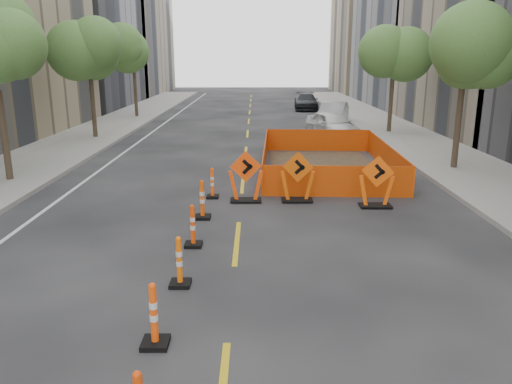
{
  "coord_description": "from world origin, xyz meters",
  "views": [
    {
      "loc": [
        0.45,
        -7.5,
        4.39
      ],
      "look_at": [
        0.47,
        4.65,
        1.1
      ],
      "focal_mm": 35.0,
      "sensor_mm": 36.0,
      "label": 1
    }
  ],
  "objects_px": {
    "channelizer_4": "(193,226)",
    "parked_car_mid": "(333,114)",
    "channelizer_3": "(179,261)",
    "chevron_sign_right": "(377,182)",
    "channelizer_5": "(202,199)",
    "chevron_sign_center": "(298,177)",
    "channelizer_2": "(154,315)",
    "channelizer_6": "(212,183)",
    "parked_car_far": "(306,101)",
    "chevron_sign_left": "(246,176)",
    "parked_car_near": "(332,125)"
  },
  "relations": [
    {
      "from": "channelizer_2",
      "to": "channelizer_5",
      "type": "height_order",
      "value": "channelizer_5"
    },
    {
      "from": "chevron_sign_center",
      "to": "channelizer_6",
      "type": "bearing_deg",
      "value": -174.85
    },
    {
      "from": "channelizer_4",
      "to": "chevron_sign_left",
      "type": "relative_size",
      "value": 0.64
    },
    {
      "from": "channelizer_3",
      "to": "chevron_sign_center",
      "type": "height_order",
      "value": "chevron_sign_center"
    },
    {
      "from": "chevron_sign_center",
      "to": "parked_car_far",
      "type": "relative_size",
      "value": 0.33
    },
    {
      "from": "channelizer_5",
      "to": "chevron_sign_center",
      "type": "xyz_separation_m",
      "value": [
        2.8,
        1.71,
        0.24
      ]
    },
    {
      "from": "channelizer_5",
      "to": "chevron_sign_right",
      "type": "height_order",
      "value": "chevron_sign_right"
    },
    {
      "from": "parked_car_near",
      "to": "parked_car_far",
      "type": "xyz_separation_m",
      "value": [
        0.1,
        15.69,
        -0.04
      ]
    },
    {
      "from": "chevron_sign_right",
      "to": "parked_car_mid",
      "type": "height_order",
      "value": "chevron_sign_right"
    },
    {
      "from": "parked_car_mid",
      "to": "channelizer_3",
      "type": "bearing_deg",
      "value": -89.12
    },
    {
      "from": "channelizer_3",
      "to": "chevron_sign_right",
      "type": "distance_m",
      "value": 7.44
    },
    {
      "from": "channelizer_6",
      "to": "chevron_sign_center",
      "type": "bearing_deg",
      "value": -9.07
    },
    {
      "from": "channelizer_2",
      "to": "chevron_sign_right",
      "type": "xyz_separation_m",
      "value": [
        5.22,
        7.51,
        0.26
      ]
    },
    {
      "from": "channelizer_2",
      "to": "channelizer_6",
      "type": "xyz_separation_m",
      "value": [
        0.2,
        8.55,
        -0.04
      ]
    },
    {
      "from": "chevron_sign_right",
      "to": "channelizer_2",
      "type": "bearing_deg",
      "value": -102.3
    },
    {
      "from": "channelizer_2",
      "to": "parked_car_near",
      "type": "height_order",
      "value": "parked_car_near"
    },
    {
      "from": "channelizer_2",
      "to": "chevron_sign_center",
      "type": "height_order",
      "value": "chevron_sign_center"
    },
    {
      "from": "channelizer_5",
      "to": "chevron_sign_left",
      "type": "relative_size",
      "value": 0.69
    },
    {
      "from": "channelizer_4",
      "to": "channelizer_5",
      "type": "distance_m",
      "value": 2.14
    },
    {
      "from": "channelizer_5",
      "to": "chevron_sign_center",
      "type": "bearing_deg",
      "value": 31.37
    },
    {
      "from": "channelizer_4",
      "to": "chevron_sign_center",
      "type": "bearing_deg",
      "value": 53.85
    },
    {
      "from": "channelizer_3",
      "to": "parked_car_mid",
      "type": "height_order",
      "value": "parked_car_mid"
    },
    {
      "from": "chevron_sign_left",
      "to": "chevron_sign_right",
      "type": "height_order",
      "value": "chevron_sign_left"
    },
    {
      "from": "channelizer_2",
      "to": "channelizer_5",
      "type": "xyz_separation_m",
      "value": [
        0.1,
        6.41,
        0.02
      ]
    },
    {
      "from": "channelizer_6",
      "to": "channelizer_4",
      "type": "bearing_deg",
      "value": -91.5
    },
    {
      "from": "channelizer_6",
      "to": "chevron_sign_right",
      "type": "height_order",
      "value": "chevron_sign_right"
    },
    {
      "from": "channelizer_4",
      "to": "parked_car_mid",
      "type": "bearing_deg",
      "value": 73.2
    },
    {
      "from": "channelizer_4",
      "to": "parked_car_near",
      "type": "relative_size",
      "value": 0.24
    },
    {
      "from": "chevron_sign_left",
      "to": "chevron_sign_right",
      "type": "distance_m",
      "value": 3.98
    },
    {
      "from": "channelizer_2",
      "to": "chevron_sign_left",
      "type": "xyz_separation_m",
      "value": [
        1.28,
        8.12,
        0.28
      ]
    },
    {
      "from": "parked_car_near",
      "to": "channelizer_5",
      "type": "bearing_deg",
      "value": -128.59
    },
    {
      "from": "channelizer_5",
      "to": "chevron_sign_right",
      "type": "xyz_separation_m",
      "value": [
        5.12,
        1.1,
        0.24
      ]
    },
    {
      "from": "chevron_sign_right",
      "to": "channelizer_4",
      "type": "bearing_deg",
      "value": -125.28
    },
    {
      "from": "chevron_sign_center",
      "to": "parked_car_mid",
      "type": "bearing_deg",
      "value": 92.24
    },
    {
      "from": "channelizer_3",
      "to": "parked_car_far",
      "type": "height_order",
      "value": "parked_car_far"
    },
    {
      "from": "channelizer_3",
      "to": "channelizer_4",
      "type": "height_order",
      "value": "channelizer_4"
    },
    {
      "from": "parked_car_near",
      "to": "parked_car_mid",
      "type": "relative_size",
      "value": 0.95
    },
    {
      "from": "channelizer_3",
      "to": "channelizer_4",
      "type": "relative_size",
      "value": 0.99
    },
    {
      "from": "chevron_sign_left",
      "to": "channelizer_6",
      "type": "bearing_deg",
      "value": 148.61
    },
    {
      "from": "channelizer_3",
      "to": "chevron_sign_left",
      "type": "xyz_separation_m",
      "value": [
        1.2,
        5.98,
        0.29
      ]
    },
    {
      "from": "parked_car_far",
      "to": "channelizer_6",
      "type": "bearing_deg",
      "value": -98.34
    },
    {
      "from": "parked_car_mid",
      "to": "channelizer_6",
      "type": "bearing_deg",
      "value": -93.91
    },
    {
      "from": "channelizer_6",
      "to": "parked_car_near",
      "type": "relative_size",
      "value": 0.23
    },
    {
      "from": "chevron_sign_center",
      "to": "parked_car_mid",
      "type": "relative_size",
      "value": 0.35
    },
    {
      "from": "channelizer_6",
      "to": "parked_car_far",
      "type": "xyz_separation_m",
      "value": [
        5.8,
        28.24,
        0.2
      ]
    },
    {
      "from": "chevron_sign_left",
      "to": "parked_car_mid",
      "type": "xyz_separation_m",
      "value": [
        5.5,
        18.34,
        -0.06
      ]
    },
    {
      "from": "channelizer_4",
      "to": "channelizer_5",
      "type": "xyz_separation_m",
      "value": [
        0.01,
        2.14,
        0.04
      ]
    },
    {
      "from": "parked_car_mid",
      "to": "chevron_sign_left",
      "type": "bearing_deg",
      "value": -90.41
    },
    {
      "from": "channelizer_3",
      "to": "channelizer_6",
      "type": "height_order",
      "value": "channelizer_3"
    },
    {
      "from": "chevron_sign_right",
      "to": "parked_car_near",
      "type": "bearing_deg",
      "value": 109.61
    }
  ]
}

